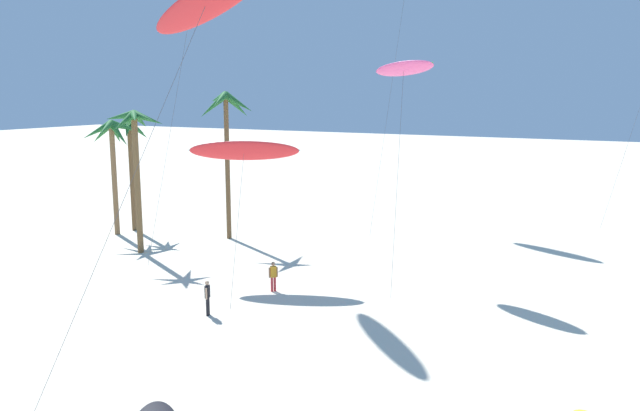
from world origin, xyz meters
TOP-DOWN VIEW (x-y plane):
  - palm_tree_0 at (-23.25, 32.30)m, footprint 3.81×4.16m
  - palm_tree_1 at (-23.14, 33.98)m, footprint 3.75×3.43m
  - palm_tree_2 at (-17.72, 28.97)m, footprint 3.84×3.65m
  - palm_tree_3 at (-14.95, 35.17)m, footprint 4.48×4.29m
  - flying_kite_1 at (-8.75, 28.32)m, footprint 6.44×7.65m
  - flying_kite_2 at (-2.56, 17.12)m, footprint 7.04×7.97m
  - flying_kite_8 at (-0.88, 33.20)m, footprint 4.75×6.94m
  - person_foreground_walker at (-6.23, 21.32)m, footprint 0.30×0.48m
  - person_near_right at (-5.39, 25.97)m, footprint 0.38×0.40m

SIDE VIEW (x-z plane):
  - person_near_right at x=-5.39m, z-range 0.08..1.72m
  - person_foreground_walker at x=-6.23m, z-range 0.09..1.82m
  - palm_tree_0 at x=-23.25m, z-range 2.66..11.30m
  - palm_tree_1 at x=-23.14m, z-range 2.78..11.42m
  - flying_kite_1 at x=-8.75m, z-range 3.29..11.33m
  - palm_tree_2 at x=-17.72m, z-range 3.06..12.58m
  - palm_tree_3 at x=-14.95m, z-range 3.37..14.09m
  - flying_kite_8 at x=-0.88m, z-range 5.65..18.33m
  - flying_kite_2 at x=-2.56m, z-range 6.25..21.43m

